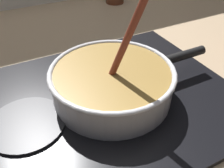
% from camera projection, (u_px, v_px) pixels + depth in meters
% --- Properties ---
extents(ground, '(2.40, 1.60, 0.04)m').
position_uv_depth(ground, '(75.00, 154.00, 0.48)').
color(ground, '#9E8466').
extents(hob_plate, '(0.56, 0.48, 0.01)m').
position_uv_depth(hob_plate, '(112.00, 98.00, 0.57)').
color(hob_plate, black).
rests_on(hob_plate, ground).
extents(burner_ring, '(0.17, 0.17, 0.01)m').
position_uv_depth(burner_ring, '(112.00, 95.00, 0.57)').
color(burner_ring, '#592D0C').
rests_on(burner_ring, hob_plate).
extents(spare_burner, '(0.16, 0.16, 0.01)m').
position_uv_depth(spare_burner, '(27.00, 123.00, 0.50)').
color(spare_burner, '#262628').
rests_on(spare_burner, hob_plate).
extents(cooking_pan, '(0.39, 0.27, 0.27)m').
position_uv_depth(cooking_pan, '(113.00, 82.00, 0.55)').
color(cooking_pan, silver).
rests_on(cooking_pan, hob_plate).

